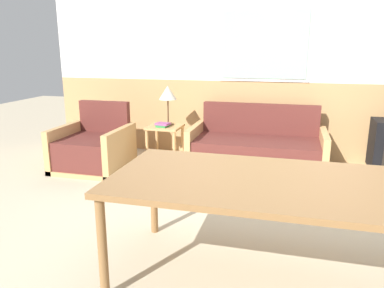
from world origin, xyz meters
The scene contains 8 objects.
ground_plane centered at (0.00, 0.00, 0.00)m, with size 16.00×16.00×0.00m, color beige.
wall_back centered at (-0.01, 2.63, 1.36)m, with size 7.20×0.09×2.70m.
couch centered at (-0.42, 2.04, 0.25)m, with size 1.73×0.83×0.82m.
armchair centered at (-2.50, 1.52, 0.26)m, with size 0.88×0.86×0.85m.
side_table centered at (-1.67, 2.02, 0.42)m, with size 0.45×0.45×0.52m.
table_lamp centered at (-1.65, 2.10, 0.95)m, with size 0.24×0.24×0.54m.
book_stack centered at (-1.68, 1.94, 0.55)m, with size 0.20×0.17×0.05m.
dining_table centered at (-0.15, -0.40, 0.67)m, with size 2.04×1.03×0.73m.
Camera 1 is at (-0.03, -2.73, 1.56)m, focal length 35.00 mm.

